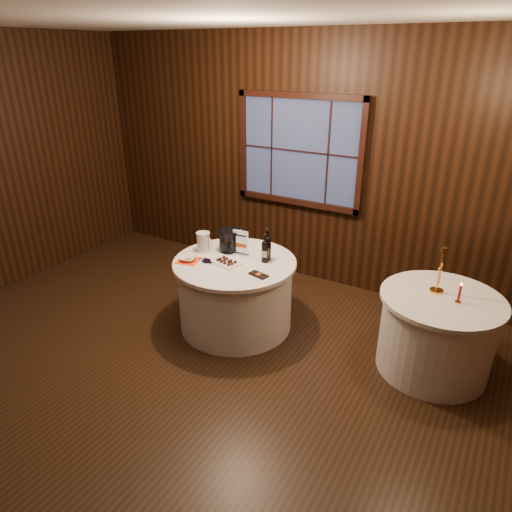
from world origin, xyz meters
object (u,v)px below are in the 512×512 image
Objects in this scene: ice_bucket at (229,240)px; cracker_bowl at (188,259)px; main_table at (235,293)px; port_bottle_left at (267,246)px; red_candle at (459,295)px; port_bottle_right at (265,250)px; grape_bunch at (207,260)px; glass_pitcher at (204,242)px; side_table at (436,333)px; chocolate_box at (259,275)px; sign_stand at (241,246)px; brass_candlestick at (439,276)px; chocolate_plate at (226,262)px.

cracker_bowl is (-0.23, -0.43, -0.11)m from ice_bucket.
main_table is 0.63m from port_bottle_left.
red_candle is (2.54, 0.50, 0.05)m from cracker_bowl.
port_bottle_right is 1.71× the size of grape_bunch.
glass_pitcher reaches higher than red_candle.
glass_pitcher is at bearing -173.97° from side_table.
cracker_bowl is (-0.19, -0.07, 0.00)m from grape_bunch.
chocolate_box is 1.20× the size of cracker_bowl.
red_candle is at bearing -3.17° from sign_stand.
brass_candlestick is at bearing 14.11° from grape_bunch.
chocolate_plate is 0.74× the size of brass_candlestick.
cracker_bowl is at bearing -167.41° from side_table.
port_bottle_right is 1.61× the size of chocolate_box.
sign_stand is at bearing 152.95° from chocolate_box.
main_table is at bearing -45.12° from ice_bucket.
port_bottle_left is at bearing -174.23° from brass_candlestick.
chocolate_box is at bearing -15.92° from glass_pitcher.
chocolate_plate is (-2.04, -0.40, 0.40)m from side_table.
chocolate_box is 1.06× the size of grape_bunch.
port_bottle_right is (0.01, -0.06, -0.01)m from port_bottle_left.
cracker_bowl is at bearing -169.82° from port_bottle_right.
brass_candlestick reaches higher than main_table.
port_bottle_left is at bearing 32.68° from cracker_bowl.
red_candle reaches higher than chocolate_plate.
glass_pitcher is 2.56m from red_candle.
side_table is 6.02× the size of grape_bunch.
side_table is 6.82× the size of cracker_bowl.
sign_stand reaches higher than cracker_bowl.
brass_candlestick is at bearing 6.40° from glass_pitcher.
chocolate_plate is 1.69× the size of red_candle.
port_bottle_right is 0.35m from chocolate_box.
red_candle is (2.32, 0.07, -0.05)m from ice_bucket.
main_table and side_table have the same top height.
ice_bucket is 2.32m from red_candle.
glass_pitcher is at bearing 177.35° from port_bottle_left.
cracker_bowl is (-0.42, -0.24, 0.41)m from main_table.
port_bottle_right reaches higher than ice_bucket.
main_table is 4.50× the size of sign_stand.
glass_pitcher reaches higher than side_table.
main_table is 5.27× the size of ice_bucket.
glass_pitcher is (-0.39, 0.14, 0.09)m from chocolate_plate.
red_candle is (2.55, 0.22, -0.03)m from glass_pitcher.
grape_bunch reaches higher than chocolate_box.
sign_stand is at bearing 100.42° from main_table.
glass_pitcher is at bearing -175.11° from red_candle.
brass_candlestick is (1.97, 0.47, 0.14)m from chocolate_plate.
chocolate_box is 0.80m from cracker_bowl.
ice_bucket reaches higher than grape_bunch.
glass_pitcher is at bearing 177.67° from chocolate_box.
chocolate_box is 1.64m from brass_candlestick.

